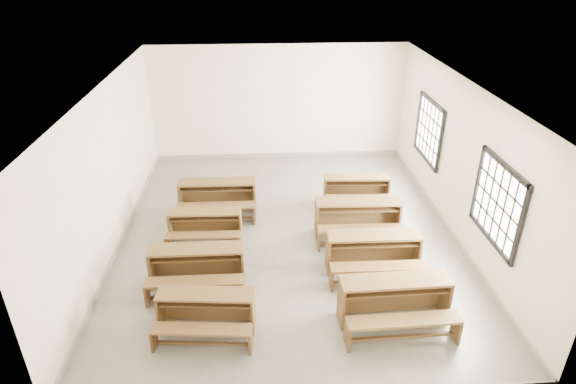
{
  "coord_description": "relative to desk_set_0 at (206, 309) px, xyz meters",
  "views": [
    {
      "loc": [
        -0.55,
        -8.73,
        5.5
      ],
      "look_at": [
        0.0,
        0.0,
        1.0
      ],
      "focal_mm": 30.0,
      "sensor_mm": 36.0,
      "label": 1
    }
  ],
  "objects": [
    {
      "name": "desk_set_7",
      "position": [
        3.17,
        4.04,
        -0.0
      ],
      "size": [
        1.56,
        0.87,
        0.68
      ],
      "rotation": [
        0.0,
        0.0,
        -0.06
      ],
      "color": "brown",
      "rests_on": "ground"
    },
    {
      "name": "desk_set_2",
      "position": [
        -0.25,
        2.65,
        -0.01
      ],
      "size": [
        1.51,
        0.81,
        0.67
      ],
      "rotation": [
        0.0,
        0.0,
        -0.02
      ],
      "color": "brown",
      "rests_on": "ground"
    },
    {
      "name": "desk_set_5",
      "position": [
        2.98,
        1.37,
        0.05
      ],
      "size": [
        1.73,
        0.92,
        0.77
      ],
      "rotation": [
        0.0,
        0.0,
        -0.01
      ],
      "color": "brown",
      "rests_on": "ground"
    },
    {
      "name": "desk_set_1",
      "position": [
        -0.26,
        1.16,
        0.04
      ],
      "size": [
        1.68,
        0.87,
        0.75
      ],
      "rotation": [
        0.0,
        0.0,
        -0.0
      ],
      "color": "brown",
      "rests_on": "ground"
    },
    {
      "name": "room",
      "position": [
        1.56,
        2.79,
        1.75
      ],
      "size": [
        8.5,
        8.5,
        3.2
      ],
      "color": "slate",
      "rests_on": "ground"
    },
    {
      "name": "desk_set_0",
      "position": [
        0.0,
        0.0,
        0.0
      ],
      "size": [
        1.59,
        0.93,
        0.68
      ],
      "rotation": [
        0.0,
        0.0,
        -0.1
      ],
      "color": "brown",
      "rests_on": "ground"
    },
    {
      "name": "desk_set_6",
      "position": [
        2.93,
        2.66,
        0.06
      ],
      "size": [
        1.79,
        0.97,
        0.79
      ],
      "rotation": [
        0.0,
        0.0,
        -0.03
      ],
      "color": "brown",
      "rests_on": "ground"
    },
    {
      "name": "desk_set_4",
      "position": [
        3.01,
        -0.0,
        0.06
      ],
      "size": [
        1.79,
        0.96,
        0.79
      ],
      "rotation": [
        0.0,
        0.0,
        0.03
      ],
      "color": "brown",
      "rests_on": "ground"
    },
    {
      "name": "desk_set_3",
      "position": [
        -0.07,
        3.81,
        0.06
      ],
      "size": [
        1.74,
        0.92,
        0.78
      ],
      "rotation": [
        0.0,
        0.0,
        -0.01
      ],
      "color": "brown",
      "rests_on": "ground"
    }
  ]
}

